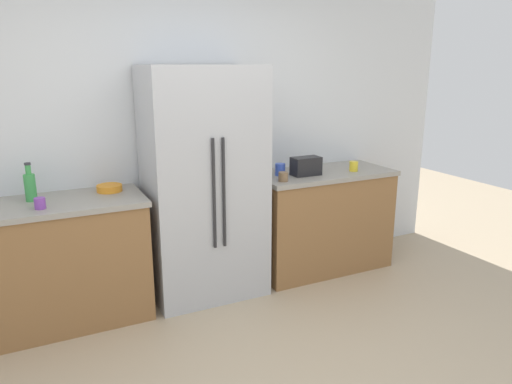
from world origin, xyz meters
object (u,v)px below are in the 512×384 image
Objects in this scene: toaster at (306,166)px; bottle_a at (30,186)px; cup_d at (354,166)px; bowl_b at (109,188)px; refrigerator at (204,185)px; cup_a at (40,203)px; cup_c at (283,177)px; cup_b at (280,169)px.

toaster is 2.21m from bottle_a.
bottle_a is at bearing 175.71° from cup_d.
cup_d is at bearing -6.30° from bowl_b.
toaster is at bearing -3.16° from refrigerator.
refrigerator is 0.74m from bowl_b.
bottle_a is 0.56m from bowl_b.
toaster is 1.32× the size of bowl_b.
cup_a is (0.05, -0.23, -0.07)m from bottle_a.
cup_d is (0.77, 0.06, 0.01)m from cup_c.
refrigerator is at bearing 165.66° from cup_c.
cup_b is (0.73, 0.04, 0.05)m from refrigerator.
cup_a is 1.87m from cup_c.
cup_a is at bearing -179.29° from cup_d.
bowl_b is at bearing 28.24° from cup_a.
toaster is 3.34× the size of cup_a.
refrigerator is 1.42m from cup_d.
cup_d is at bearing 0.71° from cup_a.
bottle_a is at bearing 101.20° from cup_a.
toaster is at bearing 2.19° from cup_a.
cup_d is at bearing -4.09° from refrigerator.
cup_a is 0.57m from bowl_b.
cup_b is at bearing -3.65° from bowl_b.
refrigerator is 0.73m from cup_b.
cup_c is 0.93× the size of cup_d.
bowl_b is at bearing 173.58° from toaster.
bottle_a is 3.13× the size of cup_d.
cup_b is 1.26× the size of cup_c.
cup_d reaches higher than cup_a.
bottle_a reaches higher than cup_d.
bowl_b is at bearing 176.35° from cup_b.
cup_a is at bearing -78.80° from bottle_a.
refrigerator is at bearing -4.52° from bottle_a.
cup_b reaches higher than cup_a.
toaster is 1.67m from bowl_b.
cup_d is (2.69, -0.20, -0.07)m from bottle_a.
bowl_b is (-1.37, 0.30, -0.01)m from cup_c.
cup_a is at bearing -151.76° from bowl_b.
refrigerator is 24.80× the size of cup_a.
cup_a is (-1.23, -0.13, 0.03)m from refrigerator.
cup_d is at bearing -11.77° from cup_b.
toaster is 0.23m from cup_b.
cup_b reaches higher than cup_d.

